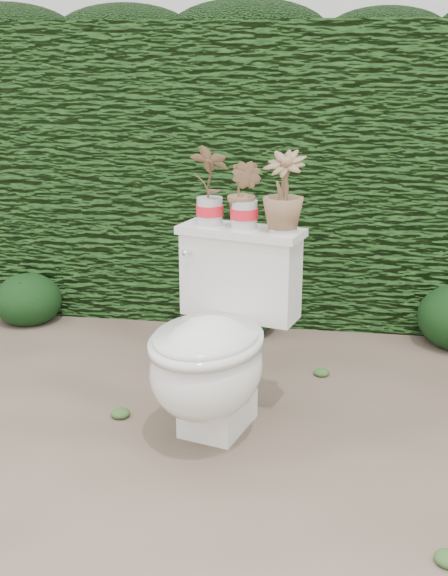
% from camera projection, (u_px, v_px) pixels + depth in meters
% --- Properties ---
extents(ground, '(60.00, 60.00, 0.00)m').
position_uv_depth(ground, '(196.00, 419.00, 2.97)').
color(ground, '#86705C').
rests_on(ground, ground).
extents(hedge, '(8.00, 1.00, 1.60)m').
position_uv_depth(hedge, '(247.00, 168.00, 4.23)').
color(hedge, '#29551C').
rests_on(hedge, ground).
extents(house_wall, '(8.00, 3.50, 4.00)m').
position_uv_depth(house_wall, '(352.00, 2.00, 7.91)').
color(house_wall, silver).
rests_on(house_wall, ground).
extents(toilet, '(0.62, 0.77, 0.78)m').
position_uv_depth(toilet, '(216.00, 347.00, 2.78)').
color(toilet, silver).
rests_on(toilet, ground).
extents(potted_plant_left, '(0.19, 0.16, 0.31)m').
position_uv_depth(potted_plant_left, '(210.00, 187.00, 2.87)').
color(potted_plant_left, '#418228').
rests_on(potted_plant_left, toilet).
extents(potted_plant_center, '(0.18, 0.16, 0.25)m').
position_uv_depth(potted_plant_center, '(244.00, 196.00, 2.82)').
color(potted_plant_center, '#418228').
rests_on(potted_plant_center, toilet).
extents(potted_plant_right, '(0.20, 0.20, 0.30)m').
position_uv_depth(potted_plant_right, '(284.00, 194.00, 2.75)').
color(potted_plant_right, '#418228').
rests_on(potted_plant_right, toilet).
extents(liriope_clump_1, '(0.37, 0.37, 0.30)m').
position_uv_depth(liriope_clump_1, '(28.00, 295.00, 4.04)').
color(liriope_clump_1, '#163813').
rests_on(liriope_clump_1, ground).
extents(liriope_clump_2, '(0.40, 0.40, 0.32)m').
position_uv_depth(liriope_clump_2, '(241.00, 303.00, 3.88)').
color(liriope_clump_2, '#163813').
rests_on(liriope_clump_2, ground).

